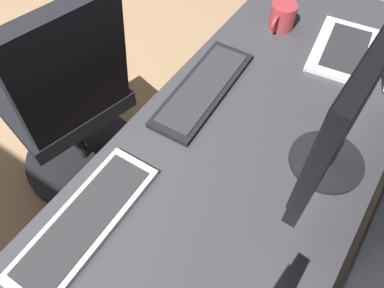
# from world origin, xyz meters

# --- Properties ---
(floor_plane) EXTENTS (5.26, 5.26, 0.00)m
(floor_plane) POSITION_xyz_m (0.00, 0.00, 0.00)
(floor_plane) COLOR #9E7A56
(desk) EXTENTS (2.19, 0.67, 0.73)m
(desk) POSITION_xyz_m (0.32, 1.56, 0.67)
(desk) COLOR #38383D
(desk) RESTS_ON ground
(monitor_primary) EXTENTS (0.56, 0.20, 0.47)m
(monitor_primary) POSITION_xyz_m (0.04, 1.75, 1.00)
(monitor_primary) COLOR black
(monitor_primary) RESTS_ON desk
(laptop_leftmost) EXTENTS (0.33, 0.29, 0.20)m
(laptop_leftmost) POSITION_xyz_m (-0.43, 1.69, 0.78)
(laptop_leftmost) COLOR silver
(laptop_leftmost) RESTS_ON desk
(keyboard_main) EXTENTS (0.43, 0.16, 0.02)m
(keyboard_main) POSITION_xyz_m (0.00, 1.33, 0.74)
(keyboard_main) COLOR black
(keyboard_main) RESTS_ON desk
(keyboard_spare) EXTENTS (0.42, 0.15, 0.02)m
(keyboard_spare) POSITION_xyz_m (0.53, 1.34, 0.74)
(keyboard_spare) COLOR silver
(keyboard_spare) RESTS_ON desk
(coffee_mug) EXTENTS (0.13, 0.09, 0.09)m
(coffee_mug) POSITION_xyz_m (-0.42, 1.39, 0.78)
(coffee_mug) COLOR #A53338
(coffee_mug) RESTS_ON desk
(office_chair) EXTENTS (0.56, 0.59, 0.97)m
(office_chair) POSITION_xyz_m (0.15, 0.82, 0.46)
(office_chair) COLOR black
(office_chair) RESTS_ON ground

